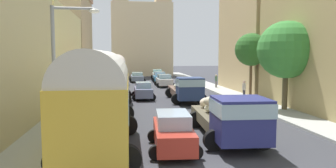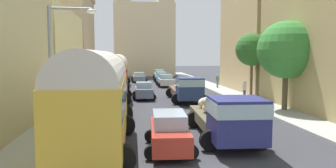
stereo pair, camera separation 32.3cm
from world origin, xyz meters
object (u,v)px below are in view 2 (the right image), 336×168
at_px(parked_bus_3, 117,69).
at_px(car_4, 144,91).
at_px(car_0, 166,80).
at_px(car_5, 139,77).
at_px(parked_bus_0, 95,96).
at_px(parked_bus_2, 114,74).
at_px(streetlamp_near, 58,63).
at_px(parked_bus_1, 108,81).
at_px(car_1, 161,77).
at_px(car_2, 159,74).
at_px(cargo_truck_1, 186,89).
at_px(car_3, 169,132).
at_px(pedestrian_0, 245,90).
at_px(cargo_truck_0, 227,116).
at_px(pedestrian_2, 218,81).

xyz_separation_m(parked_bus_3, car_4, (2.79, -11.34, -1.49)).
xyz_separation_m(car_0, car_5, (-3.12, 7.33, -0.05)).
bearing_deg(car_5, parked_bus_0, -95.05).
xyz_separation_m(parked_bus_2, streetlamp_near, (-1.60, -17.33, 1.53)).
bearing_deg(streetlamp_near, parked_bus_1, 79.14).
bearing_deg(car_4, streetlamp_near, -106.33).
xyz_separation_m(car_1, streetlamp_near, (-7.88, -32.64, 2.97)).
distance_m(parked_bus_0, parked_bus_3, 27.00).
bearing_deg(parked_bus_3, parked_bus_1, -90.00).
bearing_deg(parked_bus_3, car_2, 61.94).
bearing_deg(cargo_truck_1, car_3, -103.42).
distance_m(parked_bus_0, parked_bus_2, 18.00).
distance_m(parked_bus_1, pedestrian_0, 11.90).
relative_size(cargo_truck_0, car_2, 1.81).
xyz_separation_m(parked_bus_3, cargo_truck_0, (5.92, -26.28, -1.06)).
bearing_deg(streetlamp_near, car_1, 76.44).
bearing_deg(car_4, pedestrian_0, -19.60).
relative_size(car_3, pedestrian_2, 2.48).
relative_size(parked_bus_2, car_4, 2.64).
bearing_deg(car_2, car_1, -92.90).
bearing_deg(cargo_truck_1, car_4, 146.49).
height_order(cargo_truck_1, car_3, cargo_truck_1).
bearing_deg(cargo_truck_1, parked_bus_3, 114.79).
bearing_deg(pedestrian_2, pedestrian_0, -93.85).
xyz_separation_m(parked_bus_3, pedestrian_0, (11.26, -14.36, -1.21)).
relative_size(parked_bus_1, parked_bus_2, 0.97).
relative_size(parked_bus_1, cargo_truck_0, 1.31).
xyz_separation_m(parked_bus_1, parked_bus_2, (-0.00, 9.00, -0.07)).
bearing_deg(cargo_truck_0, parked_bus_3, 102.69).
bearing_deg(car_3, car_0, 83.54).
xyz_separation_m(parked_bus_1, cargo_truck_1, (6.32, 4.33, -1.11)).
bearing_deg(pedestrian_0, parked_bus_0, -131.69).
relative_size(cargo_truck_1, pedestrian_0, 3.99).
distance_m(pedestrian_2, streetlamp_near, 26.70).
bearing_deg(streetlamp_near, parked_bus_3, 86.53).
bearing_deg(parked_bus_3, car_3, -83.57).
distance_m(parked_bus_0, car_1, 33.94).
distance_m(car_2, pedestrian_0, 27.11).
bearing_deg(parked_bus_3, cargo_truck_1, -65.21).
bearing_deg(car_3, parked_bus_0, 175.09).
height_order(car_1, pedestrian_0, pedestrian_0).
relative_size(parked_bus_2, pedestrian_2, 5.92).
distance_m(car_1, streetlamp_near, 33.71).
bearing_deg(car_2, pedestrian_2, -71.17).
bearing_deg(car_5, parked_bus_2, -100.64).
bearing_deg(car_1, parked_bus_2, -112.29).
bearing_deg(car_1, parked_bus_1, -104.48).
height_order(parked_bus_0, car_4, parked_bus_0).
bearing_deg(pedestrian_2, car_4, -139.62).
xyz_separation_m(cargo_truck_1, pedestrian_2, (5.68, 10.16, -0.18)).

